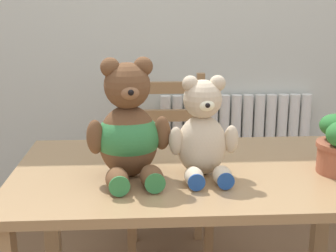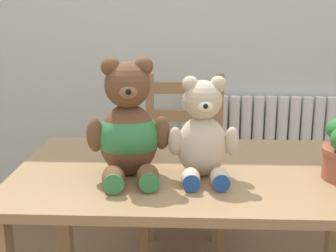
% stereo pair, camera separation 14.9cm
% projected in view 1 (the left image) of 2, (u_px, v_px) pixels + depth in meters
% --- Properties ---
extents(wall_back, '(8.00, 0.04, 2.60)m').
position_uv_depth(wall_back, '(175.00, 1.00, 2.59)').
color(wall_back, silver).
rests_on(wall_back, ground_plane).
extents(radiator, '(0.89, 0.10, 0.78)m').
position_uv_depth(radiator, '(234.00, 165.00, 2.78)').
color(radiator, white).
rests_on(radiator, ground_plane).
extents(dining_table, '(1.25, 0.74, 0.74)m').
position_uv_depth(dining_table, '(199.00, 199.00, 1.62)').
color(dining_table, '#9E7A51').
rests_on(dining_table, ground_plane).
extents(wooden_chair_behind, '(0.40, 0.43, 0.94)m').
position_uv_depth(wooden_chair_behind, '(167.00, 172.00, 2.38)').
color(wooden_chair_behind, '#997047').
rests_on(wooden_chair_behind, ground_plane).
extents(teddy_bear_left, '(0.27, 0.29, 0.38)m').
position_uv_depth(teddy_bear_left, '(129.00, 131.00, 1.48)').
color(teddy_bear_left, brown).
rests_on(teddy_bear_left, dining_table).
extents(teddy_bear_right, '(0.23, 0.23, 0.33)m').
position_uv_depth(teddy_bear_right, '(204.00, 134.00, 1.49)').
color(teddy_bear_right, beige).
rests_on(teddy_bear_right, dining_table).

